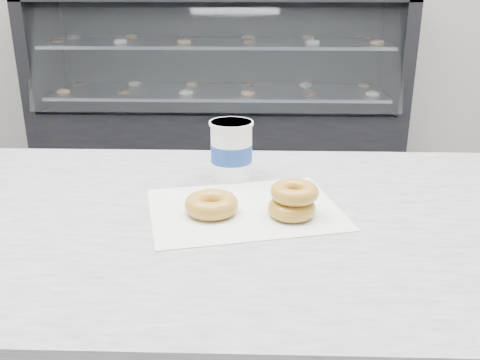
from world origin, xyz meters
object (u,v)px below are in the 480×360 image
(coffee_cup, at_px, (231,150))
(display_case, at_px, (219,104))
(donut_stack, at_px, (293,200))
(donut_single, at_px, (212,204))

(coffee_cup, bearing_deg, display_case, 94.12)
(display_case, relative_size, donut_stack, 19.86)
(display_case, xyz_separation_m, coffee_cup, (0.20, -2.53, 0.47))
(donut_single, distance_m, donut_stack, 0.14)
(donut_single, bearing_deg, donut_stack, -2.56)
(donut_single, height_order, coffee_cup, coffee_cup)
(display_case, relative_size, coffee_cup, 19.59)
(display_case, distance_m, donut_single, 2.76)
(donut_stack, bearing_deg, coffee_cup, 121.10)
(display_case, height_order, donut_single, display_case)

